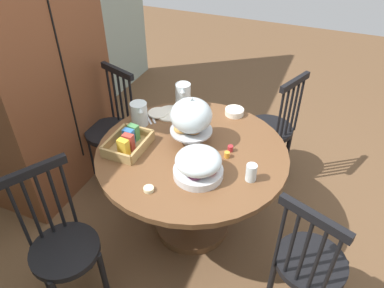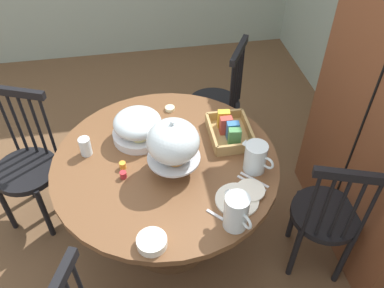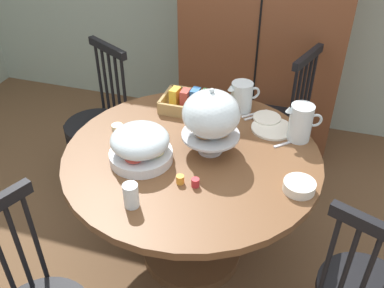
# 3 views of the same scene
# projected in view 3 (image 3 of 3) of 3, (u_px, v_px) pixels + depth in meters

# --- Properties ---
(ground_plane) EXTENTS (10.00, 10.00, 0.00)m
(ground_plane) POSITION_uv_depth(u_px,v_px,m) (169.00, 273.00, 2.38)
(ground_plane) COLOR brown
(wooden_armoire) EXTENTS (1.18, 0.60, 1.96)m
(wooden_armoire) POSITION_uv_depth(u_px,v_px,m) (266.00, 18.00, 2.93)
(wooden_armoire) COLOR brown
(wooden_armoire) RESTS_ON ground_plane
(dining_table) EXTENTS (1.26, 1.26, 0.74)m
(dining_table) POSITION_uv_depth(u_px,v_px,m) (192.00, 184.00, 2.19)
(dining_table) COLOR brown
(dining_table) RESTS_ON ground_plane
(windsor_chair_facing_door) EXTENTS (0.43, 0.43, 0.97)m
(windsor_chair_facing_door) POSITION_uv_depth(u_px,v_px,m) (278.00, 121.00, 2.83)
(windsor_chair_facing_door) COLOR black
(windsor_chair_facing_door) RESTS_ON ground_plane
(windsor_chair_far_side) EXTENTS (0.45, 0.45, 0.97)m
(windsor_chair_far_side) POSITION_uv_depth(u_px,v_px,m) (99.00, 125.00, 2.80)
(windsor_chair_far_side) COLOR black
(windsor_chair_far_side) RESTS_ON ground_plane
(pastry_stand_with_dome) EXTENTS (0.28, 0.28, 0.34)m
(pastry_stand_with_dome) POSITION_uv_depth(u_px,v_px,m) (211.00, 116.00, 1.96)
(pastry_stand_with_dome) COLOR silver
(pastry_stand_with_dome) RESTS_ON dining_table
(fruit_platter_covered) EXTENTS (0.30, 0.30, 0.18)m
(fruit_platter_covered) POSITION_uv_depth(u_px,v_px,m) (140.00, 145.00, 1.97)
(fruit_platter_covered) COLOR silver
(fruit_platter_covered) RESTS_ON dining_table
(orange_juice_pitcher) EXTENTS (0.19, 0.12, 0.19)m
(orange_juice_pitcher) POSITION_uv_depth(u_px,v_px,m) (300.00, 124.00, 2.11)
(orange_juice_pitcher) COLOR silver
(orange_juice_pitcher) RESTS_ON dining_table
(milk_pitcher) EXTENTS (0.17, 0.15, 0.17)m
(milk_pitcher) POSITION_uv_depth(u_px,v_px,m) (242.00, 98.00, 2.35)
(milk_pitcher) COLOR silver
(milk_pitcher) RESTS_ON dining_table
(cereal_basket) EXTENTS (0.32, 0.24, 0.12)m
(cereal_basket) POSITION_uv_depth(u_px,v_px,m) (190.00, 102.00, 2.38)
(cereal_basket) COLOR tan
(cereal_basket) RESTS_ON dining_table
(china_plate_large) EXTENTS (0.22, 0.22, 0.01)m
(china_plate_large) POSITION_uv_depth(u_px,v_px,m) (272.00, 128.00, 2.23)
(china_plate_large) COLOR white
(china_plate_large) RESTS_ON dining_table
(china_plate_small) EXTENTS (0.15, 0.15, 0.01)m
(china_plate_small) POSITION_uv_depth(u_px,v_px,m) (267.00, 118.00, 2.30)
(china_plate_small) COLOR white
(china_plate_small) RESTS_ON china_plate_large
(cereal_bowl) EXTENTS (0.14, 0.14, 0.04)m
(cereal_bowl) POSITION_uv_depth(u_px,v_px,m) (299.00, 186.00, 1.83)
(cereal_bowl) COLOR white
(cereal_bowl) RESTS_ON dining_table
(drinking_glass) EXTENTS (0.06, 0.06, 0.11)m
(drinking_glass) POSITION_uv_depth(u_px,v_px,m) (131.00, 195.00, 1.74)
(drinking_glass) COLOR silver
(drinking_glass) RESTS_ON dining_table
(butter_dish) EXTENTS (0.06, 0.06, 0.02)m
(butter_dish) POSITION_uv_depth(u_px,v_px,m) (117.00, 127.00, 2.23)
(butter_dish) COLOR beige
(butter_dish) RESTS_ON dining_table
(jam_jar_strawberry) EXTENTS (0.04, 0.04, 0.04)m
(jam_jar_strawberry) POSITION_uv_depth(u_px,v_px,m) (195.00, 183.00, 1.85)
(jam_jar_strawberry) COLOR #B7282D
(jam_jar_strawberry) RESTS_ON dining_table
(jam_jar_apricot) EXTENTS (0.04, 0.04, 0.04)m
(jam_jar_apricot) POSITION_uv_depth(u_px,v_px,m) (180.00, 179.00, 1.87)
(jam_jar_apricot) COLOR orange
(jam_jar_apricot) RESTS_ON dining_table
(table_knife) EXTENTS (0.13, 0.13, 0.01)m
(table_knife) POSITION_uv_depth(u_px,v_px,m) (258.00, 116.00, 2.33)
(table_knife) COLOR silver
(table_knife) RESTS_ON dining_table
(dinner_fork) EXTENTS (0.13, 0.13, 0.01)m
(dinner_fork) POSITION_uv_depth(u_px,v_px,m) (255.00, 114.00, 2.36)
(dinner_fork) COLOR silver
(dinner_fork) RESTS_ON dining_table
(soup_spoon) EXTENTS (0.13, 0.13, 0.01)m
(soup_spoon) POSITION_uv_depth(u_px,v_px,m) (288.00, 143.00, 2.13)
(soup_spoon) COLOR silver
(soup_spoon) RESTS_ON dining_table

